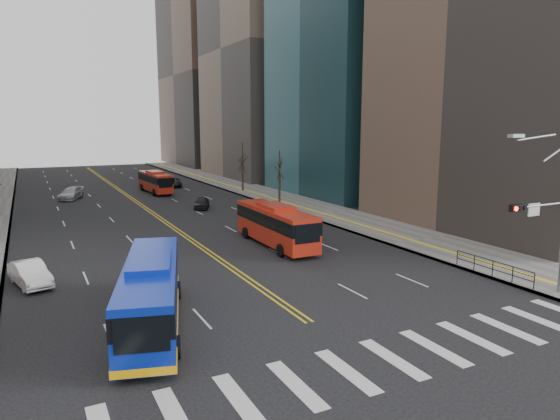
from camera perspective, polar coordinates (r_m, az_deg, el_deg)
ground at (r=22.10m, az=10.28°, el=-17.01°), size 220.00×220.00×0.00m
sidewalk_right at (r=68.14m, az=-0.84°, el=1.58°), size 7.00×130.00×0.15m
crosswalk at (r=22.10m, az=10.28°, el=-16.99°), size 26.70×4.00×0.01m
centerline at (r=72.29m, az=-17.00°, el=1.57°), size 0.55×100.00×0.01m
office_towers at (r=86.10m, az=-19.43°, el=18.71°), size 83.00×134.00×58.00m
signal_mast at (r=31.70m, az=28.53°, el=-0.55°), size 5.37×0.37×9.39m
pedestrian_railing at (r=35.31m, az=23.15°, el=-5.88°), size 0.06×6.06×1.02m
street_trees at (r=50.62m, az=-21.20°, el=3.49°), size 35.20×47.20×7.60m
blue_bus at (r=25.62m, az=-14.52°, el=-8.94°), size 5.66×12.07×3.45m
red_bus_near at (r=40.78m, az=-0.52°, el=-1.47°), size 2.82×10.75×3.41m
red_bus_far at (r=74.25m, az=-14.08°, el=3.29°), size 2.96×10.00×3.17m
car_white at (r=34.76m, az=-26.67°, el=-6.52°), size 2.65×4.78×1.49m
car_dark_mid at (r=59.43m, az=-8.94°, el=0.81°), size 3.03×4.27×1.35m
car_silver at (r=71.48m, az=-22.78°, el=1.74°), size 4.04×5.62×1.51m
car_dark_far at (r=80.60m, az=-12.05°, el=3.09°), size 3.24×5.29×1.37m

